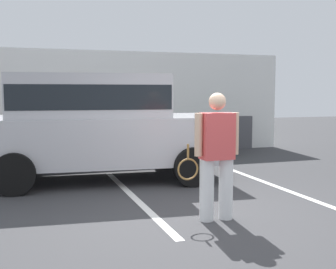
# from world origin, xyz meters

# --- Properties ---
(ground_plane) EXTENTS (40.00, 40.00, 0.00)m
(ground_plane) POSITION_xyz_m (0.00, 0.00, 0.00)
(ground_plane) COLOR #38383A
(parking_stripe_1) EXTENTS (0.12, 4.40, 0.01)m
(parking_stripe_1) POSITION_xyz_m (-0.57, 1.50, 0.00)
(parking_stripe_1) COLOR silver
(parking_stripe_1) RESTS_ON ground_plane
(parking_stripe_2) EXTENTS (0.12, 4.40, 0.01)m
(parking_stripe_2) POSITION_xyz_m (2.09, 1.50, 0.00)
(parking_stripe_2) COLOR silver
(parking_stripe_2) RESTS_ON ground_plane
(house_frontage) EXTENTS (10.39, 0.40, 2.84)m
(house_frontage) POSITION_xyz_m (-0.01, 6.61, 1.33)
(house_frontage) COLOR white
(house_frontage) RESTS_ON ground_plane
(parked_suv) EXTENTS (4.76, 2.51, 2.05)m
(parked_suv) POSITION_xyz_m (-0.91, 3.10, 1.15)
(parked_suv) COLOR #B7B7BC
(parked_suv) RESTS_ON ground_plane
(tennis_player_man) EXTENTS (0.89, 0.27, 1.71)m
(tennis_player_man) POSITION_xyz_m (0.17, -0.05, 0.88)
(tennis_player_man) COLOR white
(tennis_player_man) RESTS_ON ground_plane
(potted_plant_by_porch) EXTENTS (0.69, 0.69, 0.90)m
(potted_plant_by_porch) POSITION_xyz_m (2.95, 5.34, 0.50)
(potted_plant_by_porch) COLOR gray
(potted_plant_by_porch) RESTS_ON ground_plane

